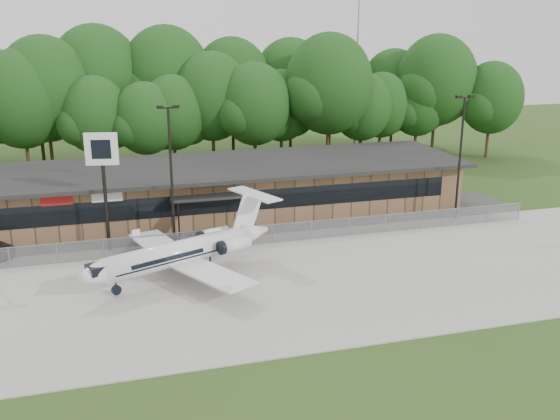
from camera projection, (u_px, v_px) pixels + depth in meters
name	position (u px, v px, depth m)	size (l,w,h in m)	color
ground	(312.00, 344.00, 31.58)	(160.00, 160.00, 0.00)	#2E491A
apron	(271.00, 283.00, 38.95)	(64.00, 18.00, 0.08)	#9E9B93
parking_lot	(234.00, 227.00, 49.55)	(50.00, 9.00, 0.06)	#383835
terminal	(223.00, 188.00, 53.02)	(41.00, 11.65, 4.30)	brown
fence	(246.00, 236.00, 45.18)	(46.00, 0.04, 1.52)	gray
treeline	(190.00, 100.00, 68.13)	(72.00, 12.00, 15.00)	black
radio_mast	(357.00, 49.00, 77.98)	(0.20, 0.20, 25.00)	gray
light_pole_mid	(171.00, 166.00, 43.77)	(1.55, 0.30, 10.23)	black
light_pole_right	(461.00, 149.00, 49.78)	(1.55, 0.30, 10.23)	black
business_jet	(184.00, 253.00, 39.36)	(13.76, 12.28, 4.73)	silver
pole_sign	(102.00, 162.00, 42.69)	(2.23, 0.65, 8.49)	black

